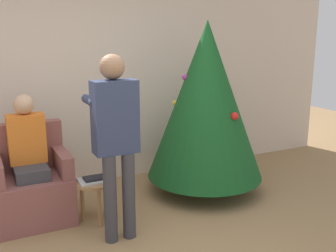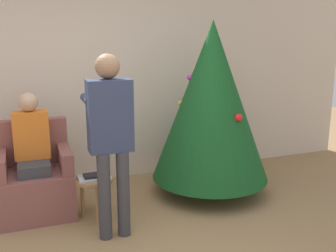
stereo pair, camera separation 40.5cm
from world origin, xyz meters
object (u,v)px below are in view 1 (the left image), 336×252
Objects in this scene: christmas_tree at (206,101)px; side_stool at (95,188)px; person_seated at (29,153)px; armchair at (31,186)px; person_standing at (116,132)px.

side_stool is (-1.42, -0.21, -0.75)m from christmas_tree.
person_seated is at bearing 149.36° from side_stool.
christmas_tree is at bearing -4.41° from armchair.
person_standing is at bearing -48.65° from armchair.
person_seated reaches higher than side_stool.
person_standing reaches higher than side_stool.
person_standing reaches higher than person_seated.
armchair is at bearing 147.52° from side_stool.
armchair is 0.75× the size of person_seated.
person_seated is at bearing -90.00° from armchair.
christmas_tree reaches higher than person_seated.
armchair is 0.67m from side_stool.
person_standing is (-1.32, -0.61, -0.09)m from christmas_tree.
person_standing is at bearing -155.27° from christmas_tree.
person_seated is (-1.99, 0.13, -0.40)m from christmas_tree.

